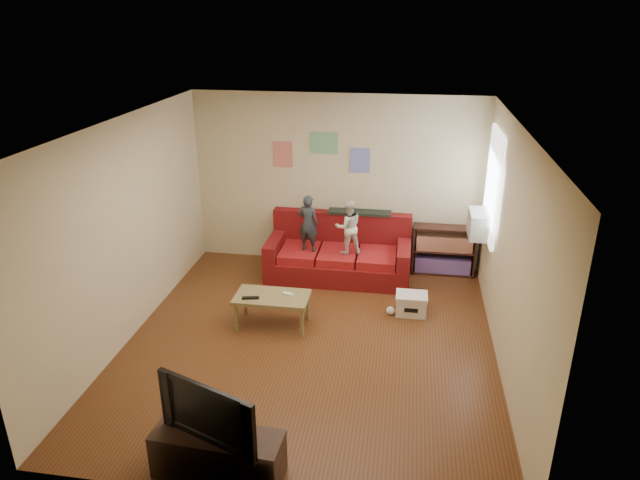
# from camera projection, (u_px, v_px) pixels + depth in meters

# --- Properties ---
(room_shell) EXTENTS (4.52, 5.02, 2.72)m
(room_shell) POSITION_uv_depth(u_px,v_px,m) (309.00, 242.00, 6.58)
(room_shell) COLOR brown
(room_shell) RESTS_ON ground
(sofa) EXTENTS (2.16, 0.99, 0.95)m
(sofa) POSITION_uv_depth(u_px,v_px,m) (339.00, 255.00, 8.77)
(sofa) COLOR maroon
(sofa) RESTS_ON ground
(child_a) EXTENTS (0.35, 0.26, 0.87)m
(child_a) POSITION_uv_depth(u_px,v_px,m) (308.00, 223.00, 8.46)
(child_a) COLOR #272F35
(child_a) RESTS_ON sofa
(child_b) EXTENTS (0.48, 0.43, 0.82)m
(child_b) POSITION_uv_depth(u_px,v_px,m) (348.00, 227.00, 8.39)
(child_b) COLOR silver
(child_b) RESTS_ON sofa
(coffee_table) EXTENTS (0.95, 0.52, 0.43)m
(coffee_table) POSITION_uv_depth(u_px,v_px,m) (272.00, 300.00, 7.34)
(coffee_table) COLOR olive
(coffee_table) RESTS_ON ground
(remote) EXTENTS (0.22, 0.10, 0.02)m
(remote) POSITION_uv_depth(u_px,v_px,m) (250.00, 298.00, 7.24)
(remote) COLOR black
(remote) RESTS_ON coffee_table
(game_controller) EXTENTS (0.15, 0.08, 0.03)m
(game_controller) POSITION_uv_depth(u_px,v_px,m) (288.00, 294.00, 7.33)
(game_controller) COLOR white
(game_controller) RESTS_ON coffee_table
(bookshelf) EXTENTS (0.96, 0.29, 0.77)m
(bookshelf) POSITION_uv_depth(u_px,v_px,m) (443.00, 253.00, 8.82)
(bookshelf) COLOR black
(bookshelf) RESTS_ON ground
(window) EXTENTS (0.04, 1.08, 1.48)m
(window) POSITION_uv_depth(u_px,v_px,m) (493.00, 186.00, 7.66)
(window) COLOR white
(window) RESTS_ON room_shell
(ac_unit) EXTENTS (0.28, 0.55, 0.35)m
(ac_unit) POSITION_uv_depth(u_px,v_px,m) (479.00, 224.00, 7.89)
(ac_unit) COLOR #B7B2A3
(ac_unit) RESTS_ON window
(artwork_left) EXTENTS (0.30, 0.01, 0.40)m
(artwork_left) POSITION_uv_depth(u_px,v_px,m) (283.00, 154.00, 8.82)
(artwork_left) COLOR #D87266
(artwork_left) RESTS_ON room_shell
(artwork_center) EXTENTS (0.42, 0.01, 0.32)m
(artwork_center) POSITION_uv_depth(u_px,v_px,m) (324.00, 143.00, 8.65)
(artwork_center) COLOR #72B27F
(artwork_center) RESTS_ON room_shell
(artwork_right) EXTENTS (0.30, 0.01, 0.38)m
(artwork_right) POSITION_uv_depth(u_px,v_px,m) (360.00, 161.00, 8.67)
(artwork_right) COLOR #727FCC
(artwork_right) RESTS_ON room_shell
(file_box) EXTENTS (0.42, 0.32, 0.29)m
(file_box) POSITION_uv_depth(u_px,v_px,m) (411.00, 304.00, 7.70)
(file_box) COLOR white
(file_box) RESTS_ON ground
(tv_stand) EXTENTS (1.17, 0.45, 0.43)m
(tv_stand) POSITION_uv_depth(u_px,v_px,m) (218.00, 454.00, 5.02)
(tv_stand) COLOR #3A261E
(tv_stand) RESTS_ON ground
(television) EXTENTS (0.98, 0.49, 0.57)m
(television) POSITION_uv_depth(u_px,v_px,m) (214.00, 408.00, 4.83)
(television) COLOR black
(television) RESTS_ON tv_stand
(tissue) EXTENTS (0.12, 0.12, 0.11)m
(tissue) POSITION_uv_depth(u_px,v_px,m) (390.00, 311.00, 7.71)
(tissue) COLOR silver
(tissue) RESTS_ON ground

